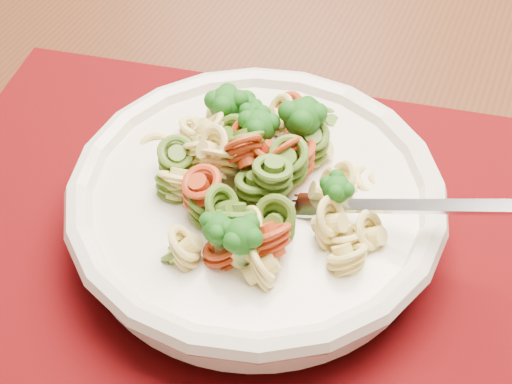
% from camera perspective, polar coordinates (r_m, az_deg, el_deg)
% --- Properties ---
extents(dining_table, '(1.41, 0.98, 0.76)m').
position_cam_1_polar(dining_table, '(0.65, -3.77, -6.32)').
color(dining_table, '#4A2714').
rests_on(dining_table, ground).
extents(placemat, '(0.51, 0.41, 0.00)m').
position_cam_1_polar(placemat, '(0.53, -2.40, -3.95)').
color(placemat, '#4C030A').
rests_on(placemat, dining_table).
extents(pasta_bowl, '(0.27, 0.27, 0.05)m').
position_cam_1_polar(pasta_bowl, '(0.51, 0.00, -0.70)').
color(pasta_bowl, white).
rests_on(pasta_bowl, placemat).
extents(pasta_broccoli_heap, '(0.23, 0.23, 0.06)m').
position_cam_1_polar(pasta_broccoli_heap, '(0.50, 0.00, 0.46)').
color(pasta_broccoli_heap, '#E7D072').
rests_on(pasta_broccoli_heap, pasta_bowl).
extents(fork, '(0.18, 0.03, 0.08)m').
position_cam_1_polar(fork, '(0.49, 4.56, -1.06)').
color(fork, silver).
rests_on(fork, pasta_bowl).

